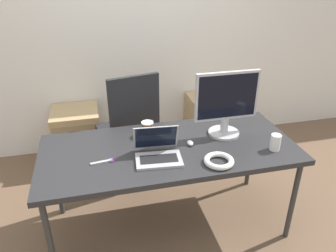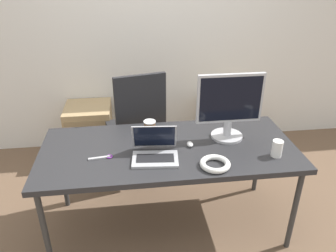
# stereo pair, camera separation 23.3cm
# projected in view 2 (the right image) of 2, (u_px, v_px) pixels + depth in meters

# --- Properties ---
(ground_plane) EXTENTS (14.00, 14.00, 0.00)m
(ground_plane) POSITION_uv_depth(u_px,v_px,m) (169.00, 223.00, 2.70)
(ground_plane) COLOR brown
(wall_back) EXTENTS (10.00, 0.05, 2.60)m
(wall_back) POSITION_uv_depth(u_px,v_px,m) (151.00, 29.00, 3.38)
(wall_back) COLOR silver
(wall_back) RESTS_ON ground_plane
(desk) EXTENTS (1.84, 0.81, 0.73)m
(desk) POSITION_uv_depth(u_px,v_px,m) (169.00, 152.00, 2.38)
(desk) COLOR #28282B
(desk) RESTS_ON ground_plane
(office_chair) EXTENTS (0.57, 0.61, 1.11)m
(office_chair) POSITION_uv_depth(u_px,v_px,m) (137.00, 138.00, 3.10)
(office_chair) COLOR #232326
(office_chair) RESTS_ON ground_plane
(cabinet_left) EXTENTS (0.47, 0.47, 0.58)m
(cabinet_left) POSITION_uv_depth(u_px,v_px,m) (90.00, 131.00, 3.52)
(cabinet_left) COLOR tan
(cabinet_left) RESTS_ON ground_plane
(cabinet_right) EXTENTS (0.47, 0.47, 0.58)m
(cabinet_right) POSITION_uv_depth(u_px,v_px,m) (223.00, 123.00, 3.69)
(cabinet_right) COLOR tan
(cabinet_right) RESTS_ON ground_plane
(laptop_center) EXTENTS (0.33, 0.29, 0.21)m
(laptop_center) POSITION_uv_depth(u_px,v_px,m) (155.00, 151.00, 2.22)
(laptop_center) COLOR #ADADB2
(laptop_center) RESTS_ON desk
(monitor) EXTENTS (0.49, 0.24, 0.50)m
(monitor) POSITION_uv_depth(u_px,v_px,m) (229.00, 106.00, 2.38)
(monitor) COLOR #B7B7BC
(monitor) RESTS_ON desk
(mouse) EXTENTS (0.04, 0.07, 0.03)m
(mouse) POSITION_uv_depth(u_px,v_px,m) (190.00, 144.00, 2.37)
(mouse) COLOR silver
(mouse) RESTS_ON desk
(coffee_cup_white) EXTENTS (0.07, 0.07, 0.12)m
(coffee_cup_white) POSITION_uv_depth(u_px,v_px,m) (277.00, 148.00, 2.23)
(coffee_cup_white) COLOR white
(coffee_cup_white) RESTS_ON desk
(coffee_cup_brown) EXTENTS (0.09, 0.09, 0.11)m
(coffee_cup_brown) POSITION_uv_depth(u_px,v_px,m) (150.00, 128.00, 2.51)
(coffee_cup_brown) COLOR brown
(coffee_cup_brown) RESTS_ON desk
(cable_coil) EXTENTS (0.20, 0.20, 0.04)m
(cable_coil) POSITION_uv_depth(u_px,v_px,m) (215.00, 164.00, 2.13)
(cable_coil) COLOR white
(cable_coil) RESTS_ON desk
(scissors) EXTENTS (0.17, 0.05, 0.01)m
(scissors) POSITION_uv_depth(u_px,v_px,m) (103.00, 157.00, 2.23)
(scissors) COLOR #B2B2B7
(scissors) RESTS_ON desk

